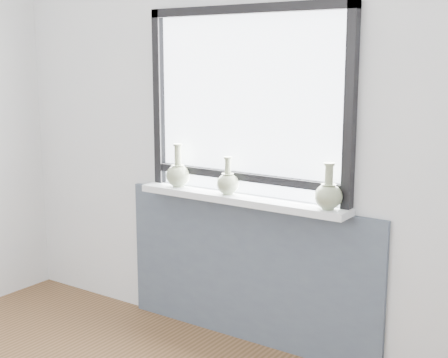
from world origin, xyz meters
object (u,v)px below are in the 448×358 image
Objects in this scene: vase_b at (228,182)px; vase_c at (328,194)px; windowsill at (240,199)px; vase_a at (178,174)px.

vase_b is 0.90× the size of vase_c.
windowsill is 0.45m from vase_a.
windowsill is at bearing 0.54° from vase_a.
vase_c is at bearing -1.90° from windowsill.
vase_a is at bearing 179.18° from vase_c.
windowsill is at bearing 178.10° from vase_c.
vase_b is at bearing -171.09° from windowsill.
vase_a reaches higher than vase_b.
vase_c is at bearing -0.82° from vase_a.
vase_b is at bearing -1.20° from vase_a.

